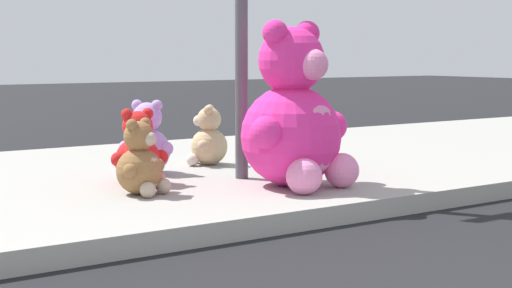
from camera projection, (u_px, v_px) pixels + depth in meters
name	position (u px, v px, depth m)	size (l,w,h in m)	color
sidewalk	(97.00, 184.00, 6.80)	(28.00, 4.40, 0.15)	#9E9B93
plush_pink_large	(295.00, 121.00, 6.20)	(1.02, 0.93, 1.34)	#F22D93
plush_teal	(288.00, 141.00, 7.31)	(0.46, 0.43, 0.61)	teal
plush_red	(139.00, 154.00, 6.34)	(0.48, 0.43, 0.63)	red
plush_lavender	(147.00, 144.00, 6.91)	(0.47, 0.47, 0.66)	#B28CD8
plush_brown	(141.00, 164.00, 5.88)	(0.41, 0.42, 0.58)	olive
plush_tan	(207.00, 141.00, 7.47)	(0.42, 0.41, 0.58)	tan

